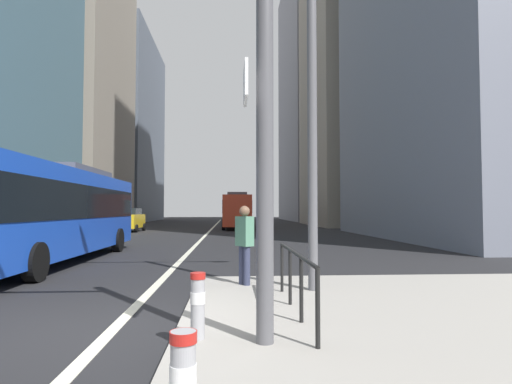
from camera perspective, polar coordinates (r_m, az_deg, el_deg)
name	(u,v)px	position (r m, az deg, el deg)	size (l,w,h in m)	color
ground_plane	(202,239)	(26.67, -7.29, -6.28)	(160.00, 160.00, 0.00)	black
median_island	(508,338)	(6.91, 30.89, -16.54)	(9.00, 10.00, 0.15)	gray
lane_centre_line	(210,231)	(36.64, -6.25, -5.22)	(0.20, 80.00, 0.01)	beige
office_tower_left_far	(121,130)	(72.53, -17.77, 7.97)	(10.37, 23.02, 29.50)	slate
office_tower_right_mid	(359,36)	(54.90, 13.75, 19.85)	(11.79, 16.38, 45.10)	gray
office_tower_right_far	(317,97)	(76.71, 8.31, 12.60)	(10.98, 24.53, 43.31)	gray
city_bus_blue_oncoming	(53,209)	(15.91, -25.80, -2.06)	(2.71, 11.98, 3.40)	blue
city_bus_red_receding	(237,209)	(41.26, -2.57, -2.38)	(2.81, 11.75, 3.40)	red
car_oncoming_mid	(129,220)	(36.55, -16.77, -3.60)	(2.08, 4.15, 1.94)	gold
car_receding_near	(244,216)	(60.68, -1.63, -3.20)	(2.13, 4.09, 1.94)	maroon
car_receding_far	(236,216)	(55.93, -2.72, -3.26)	(2.05, 4.41, 1.94)	#B2A899
traffic_signal_gantry	(91,23)	(6.02, -21.37, 20.50)	(6.47, 0.65, 6.00)	#515156
street_lamp_post	(312,45)	(9.48, 7.55, 19.14)	(5.50, 0.32, 8.00)	#56565B
bollard_left	(183,381)	(3.29, -9.85, -23.91)	(0.20, 0.20, 0.79)	#99999E
bollard_right	(198,302)	(5.64, -7.88, -14.50)	(0.20, 0.20, 0.84)	#99999E
pedestrian_railing	(295,269)	(6.93, 5.32, -10.28)	(0.06, 3.56, 0.98)	black
pedestrian_waiting	(244,241)	(9.39, -1.57, -6.58)	(0.42, 0.45, 1.74)	#2D334C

